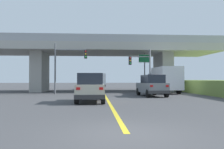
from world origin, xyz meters
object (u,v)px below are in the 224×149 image
object	(u,v)px
suv_lead	(90,88)
sedan_oncoming	(94,83)
highway_sign	(145,63)
semi_truck_distant	(100,80)
box_truck	(164,80)
suv_crossing	(152,86)
traffic_signal_farside	(66,62)
traffic_signal_nearside	(143,66)

from	to	relation	value
suv_lead	sedan_oncoming	size ratio (longest dim) A/B	0.89
highway_sign	semi_truck_distant	distance (m)	24.63
box_truck	semi_truck_distant	xyz separation A→B (m)	(-7.08, 26.61, -0.04)
suv_crossing	traffic_signal_farside	xyz separation A→B (m)	(-8.56, 4.19, 2.55)
box_truck	highway_sign	size ratio (longest dim) A/B	1.40
sedan_oncoming	traffic_signal_nearside	distance (m)	11.85
traffic_signal_nearside	highway_sign	size ratio (longest dim) A/B	1.03
suv_crossing	box_truck	bearing A→B (deg)	57.05
suv_crossing	sedan_oncoming	bearing A→B (deg)	105.73
suv_lead	semi_truck_distant	bearing A→B (deg)	87.91
box_truck	semi_truck_distant	distance (m)	27.53
traffic_signal_farside	semi_truck_distant	size ratio (longest dim) A/B	0.77
sedan_oncoming	semi_truck_distant	xyz separation A→B (m)	(1.27, 16.62, 0.52)
traffic_signal_nearside	highway_sign	world-z (taller)	traffic_signal_nearside
traffic_signal_nearside	traffic_signal_farside	distance (m)	8.71
box_truck	suv_crossing	bearing A→B (deg)	-118.30
suv_crossing	traffic_signal_nearside	distance (m)	5.35
suv_lead	suv_crossing	xyz separation A→B (m)	(5.68, 5.35, 0.00)
traffic_signal_farside	traffic_signal_nearside	bearing A→B (deg)	4.79
traffic_signal_farside	semi_truck_distant	xyz separation A→B (m)	(4.22, 27.51, -2.02)
suv_lead	traffic_signal_nearside	xyz separation A→B (m)	(5.79, 10.26, 2.12)
box_truck	sedan_oncoming	world-z (taller)	box_truck
highway_sign	semi_truck_distant	size ratio (longest dim) A/B	0.69
box_truck	traffic_signal_farside	xyz separation A→B (m)	(-11.30, -0.90, 1.98)
suv_lead	semi_truck_distant	xyz separation A→B (m)	(1.35, 37.05, 0.53)
traffic_signal_farside	suv_lead	bearing A→B (deg)	-73.24
box_truck	traffic_signal_nearside	bearing A→B (deg)	-176.18
sedan_oncoming	traffic_signal_farside	size ratio (longest dim) A/B	0.87
traffic_signal_farside	highway_sign	xyz separation A→B (m)	(9.50, 3.54, 0.11)
box_truck	sedan_oncoming	bearing A→B (deg)	129.85
suv_crossing	highway_sign	bearing A→B (deg)	78.38
suv_crossing	sedan_oncoming	size ratio (longest dim) A/B	0.94
suv_crossing	suv_lead	bearing A→B (deg)	-141.37
suv_crossing	highway_sign	size ratio (longest dim) A/B	0.91
traffic_signal_nearside	sedan_oncoming	bearing A→B (deg)	119.31
suv_crossing	semi_truck_distant	size ratio (longest dim) A/B	0.63
box_truck	traffic_signal_farside	bearing A→B (deg)	-175.44
traffic_signal_nearside	semi_truck_distant	xyz separation A→B (m)	(-4.44, 26.79, -1.60)
suv_lead	traffic_signal_farside	distance (m)	10.28
traffic_signal_farside	sedan_oncoming	bearing A→B (deg)	74.82
sedan_oncoming	traffic_signal_nearside	size ratio (longest dim) A/B	0.95
suv_crossing	highway_sign	xyz separation A→B (m)	(0.95, 7.73, 2.65)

